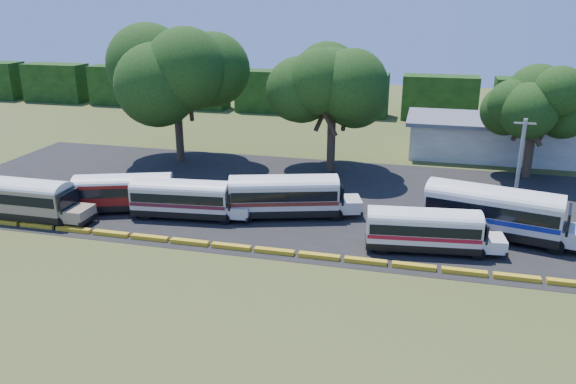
% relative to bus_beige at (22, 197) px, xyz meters
% --- Properties ---
extents(ground, '(160.00, 160.00, 0.00)m').
position_rel_bus_beige_xyz_m(ground, '(18.44, -2.16, -1.84)').
color(ground, '#354C19').
rests_on(ground, ground).
extents(asphalt_strip, '(64.00, 24.00, 0.02)m').
position_rel_bus_beige_xyz_m(asphalt_strip, '(19.44, 9.84, -1.83)').
color(asphalt_strip, black).
rests_on(asphalt_strip, ground).
extents(curb, '(53.70, 0.45, 0.30)m').
position_rel_bus_beige_xyz_m(curb, '(18.44, -1.16, -1.69)').
color(curb, gold).
rests_on(curb, ground).
extents(terminal_building, '(19.00, 9.00, 4.00)m').
position_rel_bus_beige_xyz_m(terminal_building, '(36.44, 27.84, 0.19)').
color(terminal_building, silver).
rests_on(terminal_building, ground).
extents(treeline_backdrop, '(130.00, 4.00, 6.00)m').
position_rel_bus_beige_xyz_m(treeline_backdrop, '(18.44, 45.84, 1.16)').
color(treeline_backdrop, black).
rests_on(treeline_backdrop, ground).
extents(bus_beige, '(9.78, 2.51, 3.21)m').
position_rel_bus_beige_xyz_m(bus_beige, '(0.00, 0.00, 0.00)').
color(bus_beige, black).
rests_on(bus_beige, ground).
extents(bus_red, '(9.34, 5.15, 3.00)m').
position_rel_bus_beige_xyz_m(bus_red, '(6.65, 3.58, -0.12)').
color(bus_red, black).
rests_on(bus_red, ground).
extents(bus_cream_west, '(9.28, 3.18, 2.99)m').
position_rel_bus_beige_xyz_m(bus_cream_west, '(11.59, 3.33, -0.15)').
color(bus_cream_west, black).
rests_on(bus_cream_west, ground).
extents(bus_cream_east, '(10.35, 5.30, 3.31)m').
position_rel_bus_beige_xyz_m(bus_cream_east, '(19.10, 5.38, 0.03)').
color(bus_cream_east, black).
rests_on(bus_cream_east, ground).
extents(bus_white_red, '(9.16, 3.23, 2.95)m').
position_rel_bus_beige_xyz_m(bus_white_red, '(29.50, 1.64, -0.18)').
color(bus_white_red, black).
rests_on(bus_white_red, ground).
extents(bus_white_blue, '(11.40, 5.16, 3.64)m').
position_rel_bus_beige_xyz_m(bus_white_blue, '(34.13, 5.27, 0.22)').
color(bus_white_blue, black).
rests_on(bus_white_blue, ground).
extents(tree_west, '(10.63, 10.63, 12.98)m').
position_rel_bus_beige_xyz_m(tree_west, '(4.64, 17.93, 7.21)').
color(tree_west, '#3C261E').
rests_on(tree_west, ground).
extents(tree_center, '(8.62, 8.62, 11.75)m').
position_rel_bus_beige_xyz_m(tree_center, '(20.24, 18.30, 6.69)').
color(tree_center, '#3C261E').
rests_on(tree_center, ground).
extents(tree_east, '(7.50, 7.50, 10.46)m').
position_rel_bus_beige_xyz_m(tree_east, '(38.41, 20.74, 5.80)').
color(tree_east, '#3C261E').
rests_on(tree_east, ground).
extents(utility_pole, '(1.60, 0.30, 7.22)m').
position_rel_bus_beige_xyz_m(utility_pole, '(36.30, 11.82, 1.88)').
color(utility_pole, gray).
rests_on(utility_pole, ground).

